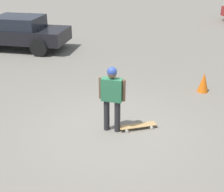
{
  "coord_description": "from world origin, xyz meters",
  "views": [
    {
      "loc": [
        -5.93,
        -2.48,
        3.83
      ],
      "look_at": [
        0.0,
        0.0,
        0.89
      ],
      "focal_mm": 50.0,
      "sensor_mm": 36.0,
      "label": 1
    }
  ],
  "objects_px": {
    "skateboard": "(138,126)",
    "traffic_cone": "(204,82)",
    "car_parked_near": "(18,32)",
    "person": "(112,94)"
  },
  "relations": [
    {
      "from": "car_parked_near",
      "to": "traffic_cone",
      "type": "xyz_separation_m",
      "value": [
        -1.73,
        -8.15,
        -0.45
      ]
    },
    {
      "from": "skateboard",
      "to": "car_parked_near",
      "type": "distance_m",
      "value": 8.43
    },
    {
      "from": "person",
      "to": "traffic_cone",
      "type": "distance_m",
      "value": 3.64
    },
    {
      "from": "skateboard",
      "to": "car_parked_near",
      "type": "xyz_separation_m",
      "value": [
        4.6,
        7.03,
        0.68
      ]
    },
    {
      "from": "car_parked_near",
      "to": "person",
      "type": "bearing_deg",
      "value": 131.68
    },
    {
      "from": "skateboard",
      "to": "traffic_cone",
      "type": "relative_size",
      "value": 1.4
    },
    {
      "from": "car_parked_near",
      "to": "traffic_cone",
      "type": "relative_size",
      "value": 7.59
    },
    {
      "from": "skateboard",
      "to": "traffic_cone",
      "type": "xyz_separation_m",
      "value": [
        2.87,
        -1.12,
        0.23
      ]
    },
    {
      "from": "person",
      "to": "skateboard",
      "type": "bearing_deg",
      "value": 22.4
    },
    {
      "from": "person",
      "to": "car_parked_near",
      "type": "height_order",
      "value": "person"
    }
  ]
}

